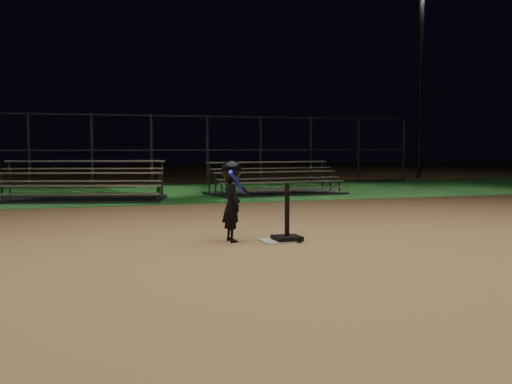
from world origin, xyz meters
name	(u,v)px	position (x,y,z in m)	size (l,w,h in m)	color
ground	(277,242)	(0.00, 0.00, 0.00)	(80.00, 80.00, 0.00)	#B0814F
grass_strip	(166,192)	(0.00, 10.00, 0.01)	(60.00, 8.00, 0.01)	#1E5D21
home_plate	(277,241)	(0.00, 0.00, 0.01)	(0.45, 0.45, 0.02)	beige
batting_tee	(287,229)	(0.15, -0.02, 0.18)	(0.38, 0.38, 0.82)	black
child_batter	(232,199)	(-0.62, 0.21, 0.63)	(0.43, 0.55, 1.18)	black
bleacher_left	(81,192)	(-2.51, 7.81, 0.21)	(4.52, 2.99, 1.01)	silver
bleacher_right	(276,188)	(2.91, 8.25, 0.19)	(3.97, 2.19, 0.93)	#BBBBC0
backstop_fence	(151,150)	(0.00, 13.00, 1.25)	(20.08, 0.08, 2.50)	#38383D
light_pole_right	(422,64)	(12.00, 14.94, 4.95)	(0.90, 0.53, 8.30)	#2D2D30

